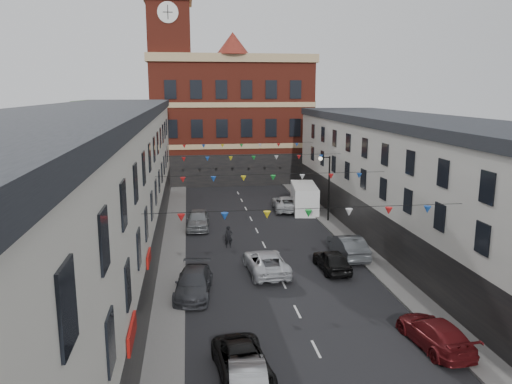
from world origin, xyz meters
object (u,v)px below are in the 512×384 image
car_right_e (348,246)px  car_left_c (243,363)px  car_right_c (435,333)px  car_right_f (286,203)px  white_van (304,198)px  street_lamp (326,180)px  car_right_d (332,260)px  car_left_e (198,220)px  moving_car (266,262)px  pedestrian (229,237)px  car_left_d (194,283)px

car_right_e → car_left_c: bearing=55.9°
car_right_c → car_right_f: 27.35m
car_right_c → white_van: (0.10, 26.89, 0.62)m
street_lamp → car_right_d: bearing=-103.6°
street_lamp → car_left_e: bearing=-176.5°
car_right_e → moving_car: (-6.26, -2.34, -0.08)m
car_right_f → pedestrian: size_ratio=3.14×
car_left_e → car_left_c: bearing=-83.3°
car_left_c → white_van: (9.20, 28.23, 0.67)m
car_right_d → moving_car: (-4.36, 0.18, 0.02)m
car_right_f → white_van: white_van is taller
car_left_e → car_right_e: (10.43, -8.96, -0.00)m
car_left_e → moving_car: size_ratio=0.91×
car_right_c → moving_car: size_ratio=0.89×
car_left_d → street_lamp: bearing=57.7°
car_right_c → car_right_e: bearing=-95.4°
car_left_e → car_right_f: (8.77, 5.49, -0.08)m
car_right_c → car_right_f: (-1.66, 27.29, 0.05)m
car_left_e → car_right_c: 24.17m
street_lamp → car_right_c: (-1.05, -22.49, -3.22)m
street_lamp → car_left_e: street_lamp is taller
car_right_d → car_right_e: car_right_e is taller
car_left_d → car_right_d: (9.10, 2.77, -0.01)m
car_right_f → car_left_e: bearing=35.6°
car_right_c → pedestrian: (-8.25, 16.21, 0.15)m
car_left_e → pedestrian: 6.00m
car_right_f → car_right_c: bearing=97.0°
car_right_f → car_right_d: bearing=92.7°
street_lamp → white_van: street_lamp is taller
street_lamp → car_left_e: 11.91m
car_right_f → car_left_d: bearing=68.2°
car_right_c → car_right_e: (0.00, 12.84, 0.13)m
car_left_e → car_right_c: (10.43, -21.80, -0.13)m
car_left_c → car_right_e: size_ratio=0.93×
car_left_d → moving_car: (4.74, 2.94, 0.01)m
street_lamp → car_left_d: street_lamp is taller
street_lamp → pedestrian: size_ratio=3.60×
moving_car → car_right_f: bearing=-108.5°
car_right_f → car_left_c: bearing=79.0°
car_right_d → pedestrian: bearing=-45.2°
moving_car → car_right_e: bearing=-162.6°
street_lamp → car_left_c: 26.11m
car_left_c → car_left_e: (-1.33, 23.14, 0.17)m
car_right_d → car_left_c: bearing=55.9°
car_right_f → white_van: 1.89m
car_left_c → car_right_f: size_ratio=0.87×
car_left_c → moving_car: moving_car is taller
street_lamp → car_right_e: street_lamp is taller
car_left_e → pedestrian: size_ratio=2.85×
street_lamp → pedestrian: bearing=-146.0°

